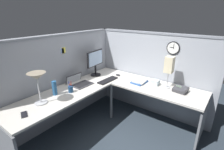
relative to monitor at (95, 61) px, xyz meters
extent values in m
plane|color=#2D3842|center=(-0.28, -0.64, -1.02)|extent=(6.80, 6.80, 0.00)
cube|color=#999EA8|center=(-0.65, 0.23, -0.25)|extent=(2.57, 0.10, 1.55)
cube|color=gray|center=(-0.65, 0.23, 0.54)|extent=(2.57, 0.12, 0.03)
cube|color=#999EA8|center=(0.59, -0.90, -0.25)|extent=(0.10, 2.37, 1.55)
cube|color=gray|center=(0.59, -0.90, 0.54)|extent=(0.12, 2.37, 0.03)
cube|color=beige|center=(-0.66, -0.17, -0.31)|extent=(2.35, 0.66, 0.03)
cube|color=beige|center=(0.19, -1.24, -0.31)|extent=(0.66, 1.49, 0.03)
cylinder|color=slate|center=(-0.12, -0.48, -0.67)|extent=(0.05, 0.05, 0.70)
cube|color=slate|center=(-1.81, -0.17, -0.67)|extent=(0.03, 0.58, 0.60)
cube|color=slate|center=(0.19, -1.97, -0.67)|extent=(0.58, 0.03, 0.60)
cylinder|color=black|center=(0.00, 0.00, -0.28)|extent=(0.20, 0.20, 0.02)
cylinder|color=black|center=(0.00, 0.00, -0.18)|extent=(0.04, 0.04, 0.20)
cube|color=black|center=(0.00, 0.00, 0.06)|extent=(0.46, 0.08, 0.30)
cube|color=#99B2D1|center=(0.00, -0.02, 0.06)|extent=(0.42, 0.05, 0.26)
cube|color=#38383D|center=(-0.50, -0.14, -0.29)|extent=(0.35, 0.25, 0.02)
cube|color=black|center=(-0.50, -0.14, -0.28)|extent=(0.29, 0.19, 0.00)
cube|color=#38383D|center=(-0.50, 0.08, -0.25)|extent=(0.34, 0.08, 0.22)
cube|color=silver|center=(-0.50, 0.07, -0.25)|extent=(0.31, 0.06, 0.18)
cube|color=black|center=(-0.09, -0.38, -0.28)|extent=(0.43, 0.15, 0.02)
ellipsoid|color=#232326|center=(0.24, -0.37, -0.28)|extent=(0.06, 0.10, 0.03)
cylinder|color=#B7BABF|center=(-1.28, -0.15, -0.29)|extent=(0.17, 0.17, 0.02)
cylinder|color=#B7BABF|center=(-1.28, -0.15, -0.09)|extent=(0.02, 0.02, 0.38)
cone|color=gray|center=(-1.28, -0.15, 0.11)|extent=(0.24, 0.24, 0.09)
cylinder|color=navy|center=(-0.81, -0.20, -0.24)|extent=(0.08, 0.08, 0.10)
cylinder|color=#1E1EB2|center=(-0.82, -0.20, -0.18)|extent=(0.01, 0.02, 0.13)
cylinder|color=#B21E1E|center=(-0.79, -0.21, -0.18)|extent=(0.01, 0.01, 0.13)
cylinder|color=#D8591E|center=(-0.80, -0.19, -0.17)|extent=(0.03, 0.03, 0.01)
cube|color=black|center=(-1.57, -0.24, -0.29)|extent=(0.12, 0.16, 0.01)
cylinder|color=#26598C|center=(-1.01, -0.08, -0.18)|extent=(0.07, 0.07, 0.22)
cube|color=#38383D|center=(0.24, -1.57, -0.26)|extent=(0.21, 0.22, 0.10)
cube|color=#8CA58C|center=(0.25, -1.54, -0.22)|extent=(0.02, 0.09, 0.04)
cube|color=#38383D|center=(0.23, -1.66, -0.24)|extent=(0.19, 0.06, 0.04)
cube|color=#335999|center=(0.19, -0.88, -0.28)|extent=(0.30, 0.23, 0.02)
cube|color=silver|center=(0.20, -0.89, -0.26)|extent=(0.27, 0.21, 0.02)
cylinder|color=#B7BABF|center=(0.27, -1.35, -0.29)|extent=(0.11, 0.11, 0.01)
cylinder|color=#B7BABF|center=(0.27, -1.35, -0.15)|extent=(0.02, 0.02, 0.27)
cube|color=beige|center=(0.27, -1.35, 0.11)|extent=(0.13, 0.13, 0.26)
cube|color=silver|center=(0.26, -1.15, -0.25)|extent=(0.12, 0.12, 0.09)
cylinder|color=black|center=(0.54, -1.29, 0.32)|extent=(0.03, 0.22, 0.22)
cylinder|color=white|center=(0.52, -1.29, 0.32)|extent=(0.00, 0.19, 0.19)
cube|color=black|center=(0.52, -1.27, 0.33)|extent=(0.00, 0.06, 0.01)
cube|color=black|center=(0.52, -1.30, 0.36)|extent=(0.00, 0.01, 0.08)
cube|color=#99B7E5|center=(-0.60, 0.18, 0.28)|extent=(0.06, 0.00, 0.09)
cube|color=#EAD84C|center=(-0.58, 0.18, 0.28)|extent=(0.08, 0.00, 0.10)
camera|label=1|loc=(-2.34, -2.17, 0.88)|focal=27.11mm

